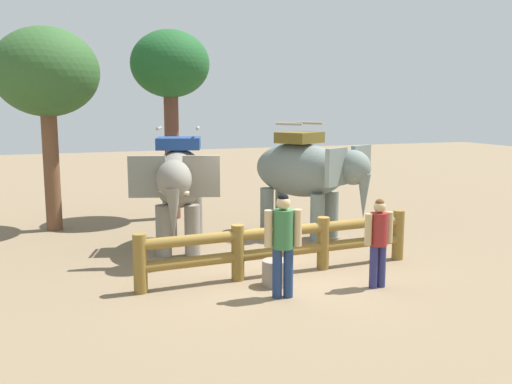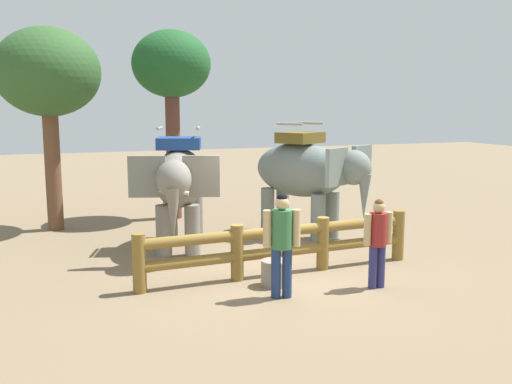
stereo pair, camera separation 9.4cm
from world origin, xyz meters
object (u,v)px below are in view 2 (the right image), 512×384
object	(u,v)px
tree_far_left	(48,75)
elephant_near_left	(179,182)
log_fence	(281,244)
tourist_woman_in_black	(378,237)
elephant_center	(307,173)
tourist_man_in_blue	(282,238)
tree_back_center	(171,70)
feed_bucket	(274,273)

from	to	relation	value
tree_far_left	elephant_near_left	bearing A→B (deg)	-50.08
log_fence	tourist_woman_in_black	bearing A→B (deg)	-45.45
log_fence	elephant_center	world-z (taller)	elephant_center
elephant_near_left	elephant_center	distance (m)	3.26
log_fence	tourist_man_in_blue	xyz separation A→B (m)	(-0.50, -1.21, 0.43)
elephant_near_left	tourist_woman_in_black	distance (m)	4.74
log_fence	tourist_woman_in_black	world-z (taller)	tourist_woman_in_black
tourist_woman_in_black	elephant_center	bearing A→B (deg)	82.62
log_fence	tree_far_left	xyz separation A→B (m)	(-4.04, 5.65, 3.37)
tree_back_center	feed_bucket	distance (m)	7.79
feed_bucket	tourist_woman_in_black	bearing A→B (deg)	-23.47
tourist_woman_in_black	tree_back_center	bearing A→B (deg)	105.76
tourist_man_in_blue	tourist_woman_in_black	bearing A→B (deg)	-3.37
tourist_man_in_blue	tree_back_center	xyz separation A→B (m)	(-0.30, 7.32, 3.16)
tree_back_center	feed_bucket	xyz separation A→B (m)	(0.41, -6.69, -3.96)
feed_bucket	elephant_near_left	bearing A→B (deg)	108.42
tree_far_left	tree_back_center	distance (m)	3.28
elephant_near_left	tree_back_center	bearing A→B (deg)	80.19
tourist_woman_in_black	tree_far_left	size ratio (longest dim) A/B	0.31
elephant_near_left	tourist_woman_in_black	world-z (taller)	elephant_near_left
log_fence	tourist_man_in_blue	size ratio (longest dim) A/B	3.18
log_fence	tree_far_left	size ratio (longest dim) A/B	1.10
tree_back_center	tourist_woman_in_black	bearing A→B (deg)	-74.24
elephant_near_left	tourist_man_in_blue	world-z (taller)	elephant_near_left
log_fence	tree_back_center	world-z (taller)	tree_back_center
elephant_near_left	tourist_man_in_blue	size ratio (longest dim) A/B	1.84
elephant_near_left	tree_back_center	world-z (taller)	tree_back_center
elephant_near_left	tourist_man_in_blue	xyz separation A→B (m)	(0.92, -3.73, -0.51)
tourist_man_in_blue	tree_far_left	xyz separation A→B (m)	(-3.54, 6.87, 2.94)
tree_far_left	log_fence	bearing A→B (deg)	-54.44
elephant_center	feed_bucket	xyz separation A→B (m)	(-2.21, -3.37, -1.35)
elephant_center	tree_back_center	xyz separation A→B (m)	(-2.63, 3.32, 2.61)
log_fence	feed_bucket	bearing A→B (deg)	-123.24
tourist_woman_in_black	tourist_man_in_blue	world-z (taller)	tourist_man_in_blue
tourist_man_in_blue	feed_bucket	size ratio (longest dim) A/B	3.80
log_fence	tree_back_center	bearing A→B (deg)	97.46
elephant_near_left	feed_bucket	distance (m)	3.53
log_fence	tree_back_center	xyz separation A→B (m)	(-0.80, 6.11, 3.59)
elephant_near_left	tree_far_left	bearing A→B (deg)	129.92
tourist_man_in_blue	tree_back_center	size ratio (longest dim) A/B	0.34
elephant_center	feed_bucket	world-z (taller)	elephant_center
tourist_woman_in_black	feed_bucket	xyz separation A→B (m)	(-1.68, 0.73, -0.70)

